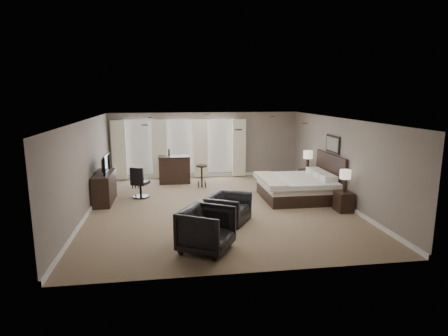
{
  "coord_description": "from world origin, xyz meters",
  "views": [
    {
      "loc": [
        -1.44,
        -10.63,
        3.3
      ],
      "look_at": [
        0.2,
        0.4,
        1.1
      ],
      "focal_mm": 30.0,
      "sensor_mm": 36.0,
      "label": 1
    }
  ],
  "objects": [
    {
      "name": "bar_counter",
      "position": [
        -1.25,
        3.29,
        0.52
      ],
      "size": [
        1.19,
        0.62,
        1.04
      ],
      "primitive_type": "cube",
      "color": "black",
      "rests_on": "ground"
    },
    {
      "name": "nightstand_far",
      "position": [
        3.47,
        1.97,
        0.31
      ],
      "size": [
        0.47,
        0.58,
        0.63
      ],
      "primitive_type": "cube",
      "color": "black",
      "rests_on": "ground"
    },
    {
      "name": "armchair_far",
      "position": [
        -0.7,
        -3.11,
        0.52
      ],
      "size": [
        1.32,
        1.35,
        1.04
      ],
      "primitive_type": "imported",
      "rotation": [
        0.0,
        0.0,
        1.04
      ],
      "color": "black",
      "rests_on": "ground"
    },
    {
      "name": "bar_stool_right",
      "position": [
        -0.3,
        2.47,
        0.41
      ],
      "size": [
        0.5,
        0.5,
        0.82
      ],
      "primitive_type": "cube",
      "rotation": [
        0.0,
        0.0,
        -0.33
      ],
      "color": "black",
      "rests_on": "ground"
    },
    {
      "name": "window_bay",
      "position": [
        -1.0,
        4.11,
        1.2
      ],
      "size": [
        5.25,
        0.2,
        2.3
      ],
      "color": "silver",
      "rests_on": "room"
    },
    {
      "name": "room",
      "position": [
        0.0,
        0.0,
        1.3
      ],
      "size": [
        7.6,
        8.6,
        2.64
      ],
      "color": "#7E6950",
      "rests_on": "ground"
    },
    {
      "name": "dresser",
      "position": [
        -3.45,
        1.03,
        0.46
      ],
      "size": [
        0.51,
        1.59,
        0.93
      ],
      "primitive_type": "cube",
      "color": "black",
      "rests_on": "ground"
    },
    {
      "name": "armchair_near",
      "position": [
        0.05,
        -1.32,
        0.48
      ],
      "size": [
        1.19,
        1.32,
        0.97
      ],
      "primitive_type": "imported",
      "rotation": [
        0.0,
        0.0,
        1.03
      ],
      "color": "black",
      "rests_on": "ground"
    },
    {
      "name": "desk_chair",
      "position": [
        -2.39,
        1.42,
        0.52
      ],
      "size": [
        0.7,
        0.7,
        1.03
      ],
      "primitive_type": "cube",
      "rotation": [
        0.0,
        0.0,
        2.72
      ],
      "color": "black",
      "rests_on": "ground"
    },
    {
      "name": "bar_stool_left",
      "position": [
        -2.67,
        2.71,
        0.34
      ],
      "size": [
        0.34,
        0.34,
        0.68
      ],
      "primitive_type": "cube",
      "rotation": [
        0.0,
        0.0,
        -0.05
      ],
      "color": "black",
      "rests_on": "ground"
    },
    {
      "name": "lamp_far",
      "position": [
        3.47,
        1.97,
        0.98
      ],
      "size": [
        0.34,
        0.34,
        0.69
      ],
      "primitive_type": "cube",
      "color": "beige",
      "rests_on": "nightstand_far"
    },
    {
      "name": "wall_art",
      "position": [
        3.7,
        0.52,
        1.75
      ],
      "size": [
        0.04,
        0.96,
        0.56
      ],
      "primitive_type": "cube",
      "color": "slate",
      "rests_on": "room"
    },
    {
      "name": "nightstand_near",
      "position": [
        3.47,
        -0.93,
        0.28
      ],
      "size": [
        0.43,
        0.52,
        0.57
      ],
      "primitive_type": "cube",
      "color": "black",
      "rests_on": "ground"
    },
    {
      "name": "tv",
      "position": [
        -3.45,
        1.03,
        0.99
      ],
      "size": [
        0.57,
        0.99,
        0.13
      ],
      "primitive_type": "imported",
      "rotation": [
        0.0,
        0.0,
        1.57
      ],
      "color": "black",
      "rests_on": "dresser"
    },
    {
      "name": "lamp_near",
      "position": [
        3.47,
        -0.93,
        0.89
      ],
      "size": [
        0.31,
        0.31,
        0.64
      ],
      "primitive_type": "cube",
      "color": "beige",
      "rests_on": "nightstand_near"
    },
    {
      "name": "bed",
      "position": [
        2.58,
        0.52,
        0.72
      ],
      "size": [
        2.25,
        2.15,
        1.43
      ],
      "primitive_type": "cube",
      "color": "silver",
      "rests_on": "ground"
    }
  ]
}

